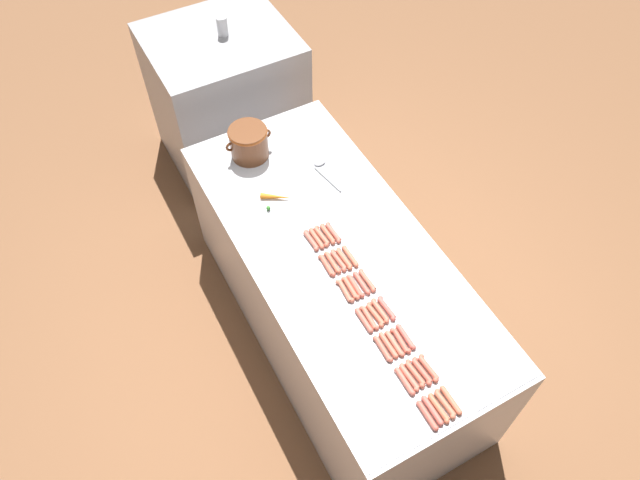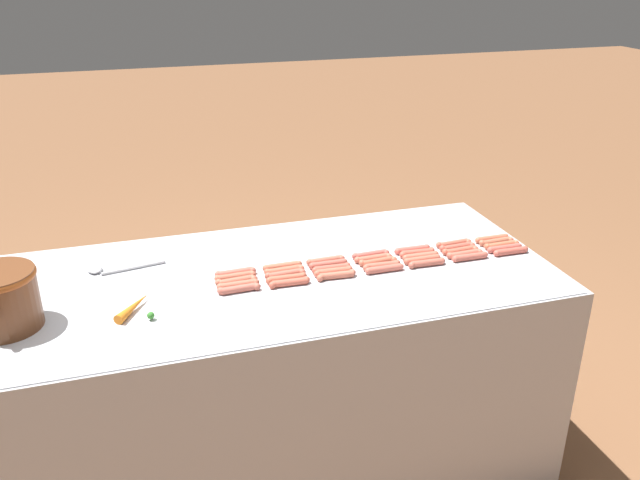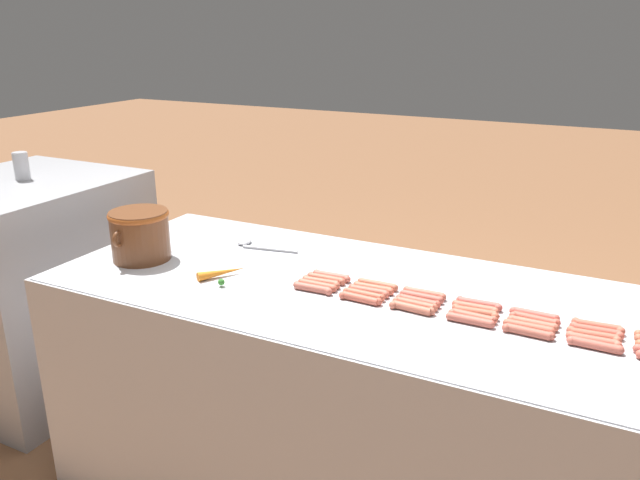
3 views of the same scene
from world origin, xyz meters
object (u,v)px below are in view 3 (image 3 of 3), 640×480
object	(u,v)px
hot_dog_6	(313,288)
hot_dog_9	(529,327)
hot_dog_10	(472,316)
hot_dog_19	(369,291)
hot_dog_3	(470,320)
hot_dog_16	(533,324)
hot_dog_34	(332,276)
hot_dog_11	(415,304)
hot_dog_33	(378,285)
hot_dog_8	(593,340)
hot_dog_13	(317,285)
hot_dog_24	(475,308)
hot_dog_17	(475,312)
soda_can	(21,166)
hot_dog_32	(424,293)
hot_dog_27	(326,279)
carrot	(222,273)
hot_dog_18	(418,301)
hot_dog_20	(321,282)
hot_dog_31	(479,304)
hot_dog_23	(534,319)
bean_pot	(140,233)
hot_dog_30	(534,315)
hot_dog_4	(412,308)
hot_dog_12	(364,295)
hot_dog_5	(360,298)
serving_spoon	(253,244)
hot_dog_26	(373,288)
hot_dog_29	(598,326)
hot_dog_1	(595,345)
hot_dog_2	(528,332)
back_cabinet	(32,285)
hot_dog_15	(594,335)
hot_dog_22	(596,331)

from	to	relation	value
hot_dog_6	hot_dog_9	size ratio (longest dim) A/B	1.00
hot_dog_10	hot_dog_19	world-z (taller)	same
hot_dog_3	hot_dog_16	world-z (taller)	same
hot_dog_6	hot_dog_34	bearing A→B (deg)	-4.80
hot_dog_11	hot_dog_33	world-z (taller)	same
hot_dog_8	hot_dog_6	bearing A→B (deg)	91.75
hot_dog_9	hot_dog_13	world-z (taller)	same
hot_dog_8	hot_dog_24	size ratio (longest dim) A/B	1.00
hot_dog_17	soda_can	xyz separation A→B (m)	(0.17, 2.09, 0.20)
hot_dog_34	hot_dog_32	bearing A→B (deg)	-89.74
hot_dog_27	carrot	size ratio (longest dim) A/B	0.88
hot_dog_18	hot_dog_3	bearing A→B (deg)	-108.56
hot_dog_20	hot_dog_19	bearing A→B (deg)	-89.53
hot_dog_19	hot_dog_33	world-z (taller)	same
hot_dog_18	hot_dog_31	distance (m)	0.18
hot_dog_3	hot_dog_23	world-z (taller)	same
bean_pot	hot_dog_30	bearing A→B (deg)	-84.51
hot_dog_4	hot_dog_32	distance (m)	0.12
hot_dog_16	hot_dog_20	bearing A→B (deg)	89.79
hot_dog_3	hot_dog_31	size ratio (longest dim) A/B	1.00
hot_dog_12	hot_dog_30	bearing A→B (deg)	-79.79
hot_dog_5	hot_dog_10	xyz separation A→B (m)	(0.03, -0.34, 0.00)
hot_dog_33	serving_spoon	distance (m)	0.61
hot_dog_20	hot_dog_30	world-z (taller)	same
hot_dog_5	hot_dog_16	bearing A→B (deg)	-83.15
hot_dog_9	hot_dog_11	world-z (taller)	same
hot_dog_19	hot_dog_3	bearing A→B (deg)	-100.34
hot_dog_3	carrot	size ratio (longest dim) A/B	0.88
bean_pot	serving_spoon	bearing A→B (deg)	-43.59
hot_dog_23	hot_dog_26	size ratio (longest dim) A/B	1.00
hot_dog_29	hot_dog_31	distance (m)	0.33
hot_dog_1	serving_spoon	xyz separation A→B (m)	(0.29, 1.25, -0.00)
hot_dog_2	hot_dog_23	size ratio (longest dim) A/B	1.00
hot_dog_18	serving_spoon	bearing A→B (deg)	72.67
hot_dog_6	hot_dog_4	bearing A→B (deg)	-89.99
hot_dog_17	hot_dog_32	world-z (taller)	same
back_cabinet	hot_dog_16	xyz separation A→B (m)	(-0.13, -2.26, 0.36)
hot_dog_17	bean_pot	bearing A→B (deg)	93.38
hot_dog_2	hot_dog_6	size ratio (longest dim) A/B	1.00
hot_dog_13	hot_dog_17	world-z (taller)	same
back_cabinet	hot_dog_33	bearing A→B (deg)	-92.05
hot_dog_19	hot_dog_30	world-z (taller)	same
back_cabinet	hot_dog_4	bearing A→B (deg)	-95.49
hot_dog_2	hot_dog_9	world-z (taller)	same
hot_dog_1	serving_spoon	bearing A→B (deg)	76.94
carrot	hot_dog_15	bearing A→B (deg)	-85.69
hot_dog_33	hot_dog_6	bearing A→B (deg)	124.72
hot_dog_4	hot_dog_22	size ratio (longest dim) A/B	1.00
serving_spoon	carrot	distance (m)	0.33
hot_dog_29	hot_dog_18	bearing A→B (deg)	97.27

